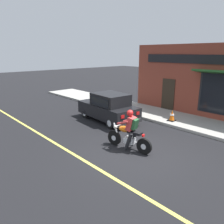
# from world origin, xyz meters

# --- Properties ---
(ground_plane) EXTENTS (80.00, 80.00, 0.00)m
(ground_plane) POSITION_xyz_m (0.00, 0.00, 0.00)
(ground_plane) COLOR black
(sidewalk_curb) EXTENTS (2.60, 22.00, 0.14)m
(sidewalk_curb) POSITION_xyz_m (4.88, 3.00, 0.07)
(sidewalk_curb) COLOR #9E9B93
(sidewalk_curb) RESTS_ON ground
(lane_stripe) EXTENTS (0.12, 19.80, 0.01)m
(lane_stripe) POSITION_xyz_m (-1.80, 3.00, 0.00)
(lane_stripe) COLOR #D1C64C
(lane_stripe) RESTS_ON ground
(storefront_building) EXTENTS (1.25, 11.27, 4.20)m
(storefront_building) POSITION_xyz_m (6.41, -0.48, 2.11)
(storefront_building) COLOR brown
(storefront_building) RESTS_ON ground
(motorcycle_with_rider) EXTENTS (0.67, 2.01, 1.62)m
(motorcycle_with_rider) POSITION_xyz_m (0.06, 0.39, 0.68)
(motorcycle_with_rider) COLOR black
(motorcycle_with_rider) RESTS_ON ground
(car_hatchback) EXTENTS (1.93, 3.89, 1.57)m
(car_hatchback) POSITION_xyz_m (1.97, 3.73, 0.77)
(car_hatchback) COLOR black
(car_hatchback) RESTS_ON ground
(traffic_cone) EXTENTS (0.36, 0.36, 0.60)m
(traffic_cone) POSITION_xyz_m (4.19, 1.07, 0.43)
(traffic_cone) COLOR black
(traffic_cone) RESTS_ON sidewalk_curb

